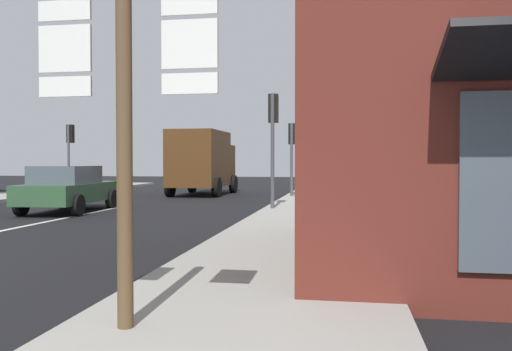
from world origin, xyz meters
TOP-DOWN VIEW (x-y plane):
  - ground_plane at (0.00, 10.00)m, footprint 80.00×80.00m
  - sidewalk_right at (6.86, 8.00)m, footprint 3.17×44.00m
  - lane_centre_stripe at (0.00, 6.00)m, footprint 0.16×12.00m
  - sedan_far at (-0.89, 10.43)m, footprint 2.19×4.31m
  - delivery_truck at (1.06, 19.46)m, footprint 2.55×5.03m
  - route_sign_post at (5.90, -0.83)m, footprint 1.66×0.14m
  - traffic_light_far_left at (-5.58, 19.08)m, footprint 0.30×0.49m
  - traffic_light_far_right at (5.58, 17.54)m, footprint 0.30×0.49m
  - traffic_light_near_right at (5.58, 11.41)m, footprint 0.30×0.49m

SIDE VIEW (x-z plane):
  - ground_plane at x=0.00m, z-range 0.00..0.00m
  - lane_centre_stripe at x=0.00m, z-range 0.00..0.01m
  - sidewalk_right at x=6.86m, z-range 0.00..0.14m
  - sedan_far at x=-0.89m, z-range 0.03..1.50m
  - delivery_truck at x=1.06m, z-range 0.13..3.18m
  - route_sign_post at x=5.90m, z-range 0.31..3.51m
  - traffic_light_far_right at x=5.58m, z-range 0.78..4.04m
  - traffic_light_far_left at x=-5.58m, z-range 0.83..4.26m
  - traffic_light_near_right at x=5.58m, z-range 0.90..4.65m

